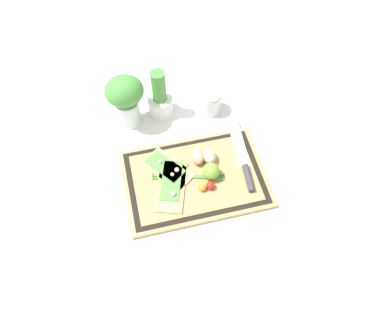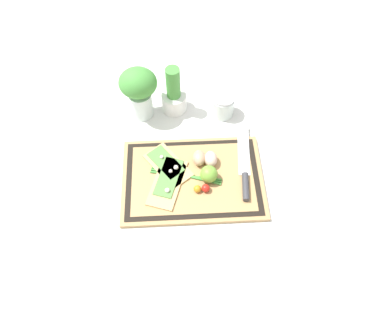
% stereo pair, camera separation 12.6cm
% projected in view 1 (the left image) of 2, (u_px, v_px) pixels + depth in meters
% --- Properties ---
extents(ground_plane, '(6.00, 6.00, 0.00)m').
position_uv_depth(ground_plane, '(195.00, 180.00, 1.27)').
color(ground_plane, silver).
extents(cutting_board, '(0.48, 0.33, 0.02)m').
position_uv_depth(cutting_board, '(195.00, 179.00, 1.27)').
color(cutting_board, tan).
rests_on(cutting_board, ground_plane).
extents(pizza_slice_near, '(0.15, 0.21, 0.02)m').
position_uv_depth(pizza_slice_near, '(171.00, 185.00, 1.24)').
color(pizza_slice_near, tan).
rests_on(pizza_slice_near, cutting_board).
extents(pizza_slice_far, '(0.18, 0.19, 0.02)m').
position_uv_depth(pizza_slice_far, '(167.00, 168.00, 1.27)').
color(pizza_slice_far, tan).
rests_on(pizza_slice_far, cutting_board).
extents(knife, '(0.06, 0.32, 0.02)m').
position_uv_depth(knife, '(245.00, 165.00, 1.28)').
color(knife, silver).
rests_on(knife, cutting_board).
extents(egg_brown, '(0.04, 0.06, 0.04)m').
position_uv_depth(egg_brown, '(198.00, 157.00, 1.28)').
color(egg_brown, tan).
rests_on(egg_brown, cutting_board).
extents(egg_pink, '(0.04, 0.06, 0.04)m').
position_uv_depth(egg_pink, '(209.00, 156.00, 1.28)').
color(egg_pink, beige).
rests_on(egg_pink, cutting_board).
extents(lime, '(0.06, 0.06, 0.06)m').
position_uv_depth(lime, '(211.00, 171.00, 1.24)').
color(lime, '#70A838').
rests_on(lime, cutting_board).
extents(cherry_tomato_red, '(0.03, 0.03, 0.03)m').
position_uv_depth(cherry_tomato_red, '(210.00, 186.00, 1.22)').
color(cherry_tomato_red, red).
rests_on(cherry_tomato_red, cutting_board).
extents(cherry_tomato_yellow, '(0.02, 0.02, 0.02)m').
position_uv_depth(cherry_tomato_yellow, '(202.00, 188.00, 1.22)').
color(cherry_tomato_yellow, orange).
rests_on(cherry_tomato_yellow, cutting_board).
extents(scallion_bunch, '(0.24, 0.09, 0.01)m').
position_uv_depth(scallion_bunch, '(188.00, 177.00, 1.26)').
color(scallion_bunch, '#47933D').
rests_on(scallion_bunch, cutting_board).
extents(herb_pot, '(0.09, 0.09, 0.20)m').
position_uv_depth(herb_pot, '(160.00, 99.00, 1.38)').
color(herb_pot, white).
rests_on(herb_pot, ground_plane).
extents(sauce_jar, '(0.08, 0.08, 0.09)m').
position_uv_depth(sauce_jar, '(210.00, 103.00, 1.41)').
color(sauce_jar, silver).
rests_on(sauce_jar, ground_plane).
extents(herb_glass, '(0.14, 0.12, 0.22)m').
position_uv_depth(herb_glass, '(126.00, 98.00, 1.31)').
color(herb_glass, silver).
rests_on(herb_glass, ground_plane).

